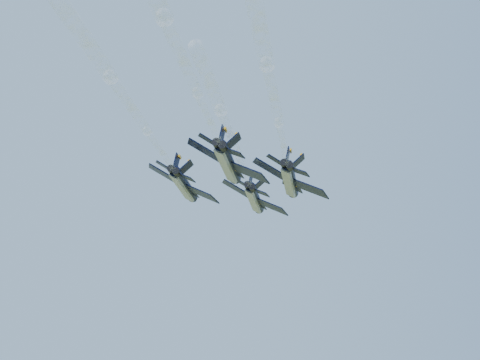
{
  "coord_description": "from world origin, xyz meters",
  "views": [
    {
      "loc": [
        -3.96,
        -106.35,
        77.71
      ],
      "look_at": [
        0.22,
        4.06,
        103.84
      ],
      "focal_mm": 50.0,
      "sensor_mm": 36.0,
      "label": 1
    }
  ],
  "objects_px": {
    "jet_right": "(291,181)",
    "jet_slot": "(229,164)",
    "jet_lead": "(255,199)",
    "jet_left": "(185,186)"
  },
  "relations": [
    {
      "from": "jet_lead",
      "to": "jet_right",
      "type": "bearing_deg",
      "value": -60.65
    },
    {
      "from": "jet_right",
      "to": "jet_slot",
      "type": "xyz_separation_m",
      "value": [
        -10.38,
        -10.48,
        0.0
      ]
    },
    {
      "from": "jet_left",
      "to": "jet_right",
      "type": "height_order",
      "value": "same"
    },
    {
      "from": "jet_right",
      "to": "jet_slot",
      "type": "distance_m",
      "value": 14.75
    },
    {
      "from": "jet_right",
      "to": "jet_slot",
      "type": "relative_size",
      "value": 1.0
    },
    {
      "from": "jet_left",
      "to": "jet_right",
      "type": "relative_size",
      "value": 1.0
    },
    {
      "from": "jet_lead",
      "to": "jet_left",
      "type": "bearing_deg",
      "value": -127.76
    },
    {
      "from": "jet_lead",
      "to": "jet_right",
      "type": "relative_size",
      "value": 1.0
    },
    {
      "from": "jet_lead",
      "to": "jet_right",
      "type": "distance_m",
      "value": 15.99
    },
    {
      "from": "jet_lead",
      "to": "jet_left",
      "type": "relative_size",
      "value": 1.0
    }
  ]
}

